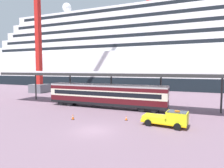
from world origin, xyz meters
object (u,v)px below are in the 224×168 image
(cruise_ship, at_px, (177,51))
(traffic_cone_near, at_px, (126,118))
(train_carriage, at_px, (105,95))
(service_truck, at_px, (169,118))
(traffic_cone_mid, at_px, (73,117))
(dockside_crane, at_px, (40,37))

(cruise_ship, xyz_separation_m, traffic_cone_near, (-3.69, -49.41, -12.86))
(train_carriage, bearing_deg, service_truck, -32.72)
(traffic_cone_mid, relative_size, dockside_crane, 0.01)
(traffic_cone_near, distance_m, dockside_crane, 40.35)
(cruise_ship, bearing_deg, dockside_crane, -139.81)
(cruise_ship, distance_m, service_truck, 51.63)
(train_carriage, height_order, traffic_cone_mid, train_carriage)
(cruise_ship, xyz_separation_m, traffic_cone_mid, (-10.45, -51.68, -12.80))
(train_carriage, relative_size, service_truck, 3.92)
(train_carriage, relative_size, dockside_crane, 0.41)
(service_truck, xyz_separation_m, dockside_crane, (-37.11, 20.29, 14.90))
(cruise_ship, distance_m, train_carriage, 45.26)
(traffic_cone_mid, bearing_deg, train_carriage, 84.06)
(service_truck, height_order, dockside_crane, dockside_crane)
(train_carriage, bearing_deg, dockside_crane, 153.21)
(cruise_ship, relative_size, dockside_crane, 3.27)
(dockside_crane, bearing_deg, train_carriage, -26.79)
(service_truck, xyz_separation_m, traffic_cone_near, (-5.44, 0.74, -0.69))
(traffic_cone_near, relative_size, traffic_cone_mid, 0.82)
(dockside_crane, bearing_deg, traffic_cone_near, -31.69)
(cruise_ship, distance_m, traffic_cone_mid, 54.26)
(train_carriage, distance_m, traffic_cone_mid, 9.05)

